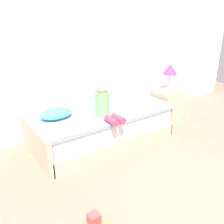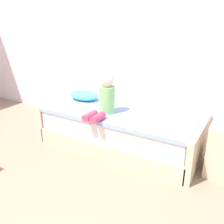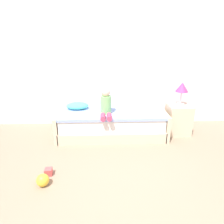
% 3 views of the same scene
% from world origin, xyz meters
% --- Properties ---
extents(wall_rear, '(7.20, 0.10, 2.90)m').
position_xyz_m(wall_rear, '(0.00, 2.60, 1.45)').
color(wall_rear, white).
rests_on(wall_rear, ground).
extents(bed, '(2.11, 1.00, 0.50)m').
position_xyz_m(bed, '(-0.12, 2.00, 0.25)').
color(bed, beige).
rests_on(bed, ground).
extents(child_figure, '(0.20, 0.51, 0.50)m').
position_xyz_m(child_figure, '(-0.23, 1.77, 0.70)').
color(child_figure, '#7FC672').
rests_on(child_figure, bed).
extents(pillow, '(0.44, 0.30, 0.13)m').
position_xyz_m(pillow, '(-0.80, 2.10, 0.56)').
color(pillow, '#4CCCBC').
rests_on(pillow, bed).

